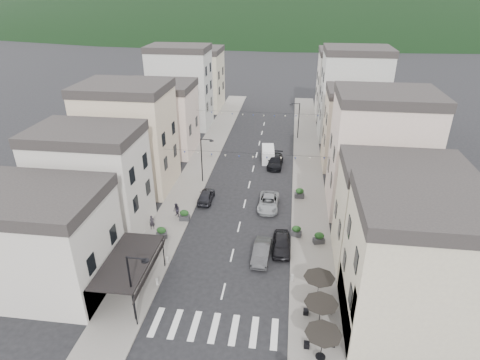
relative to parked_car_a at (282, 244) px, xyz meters
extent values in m
plane|color=black|center=(-4.60, -12.45, -0.73)|extent=(700.00, 700.00, 0.00)
cube|color=slate|center=(-12.10, 19.55, -0.67)|extent=(4.00, 76.00, 0.12)
cube|color=slate|center=(2.90, 19.55, -0.67)|extent=(4.00, 76.00, 0.12)
ellipsoid|color=black|center=(-4.60, 287.55, -0.73)|extent=(640.00, 360.00, 70.00)
cube|color=beige|center=(-20.10, -7.45, 3.27)|extent=(12.00, 8.00, 8.00)
cube|color=#B7AB92|center=(9.90, -8.45, 4.27)|extent=(10.00, 8.00, 10.00)
cube|color=black|center=(-12.10, -7.45, 2.47)|extent=(3.60, 7.50, 0.15)
cube|color=black|center=(-10.30, -7.45, 1.97)|extent=(0.34, 7.50, 0.99)
cylinder|color=black|center=(-10.40, -10.95, 0.87)|extent=(0.10, 0.10, 3.20)
cylinder|color=black|center=(-10.40, -3.95, 0.87)|extent=(0.10, 0.10, 3.20)
cube|color=beige|center=(-19.10, 1.55, 4.27)|extent=(10.00, 7.00, 10.00)
cube|color=#262323|center=(-19.10, 1.55, 9.77)|extent=(10.20, 7.14, 1.00)
cube|color=#C8B696|center=(-19.10, 11.55, 5.27)|extent=(10.00, 8.00, 12.00)
cube|color=#262323|center=(-19.10, 11.55, 11.77)|extent=(10.20, 8.16, 1.00)
cube|color=#C6AFA1|center=(-19.10, 23.55, 4.02)|extent=(10.00, 8.00, 9.50)
cube|color=#262323|center=(-19.10, 23.55, 9.27)|extent=(10.20, 8.16, 1.00)
cube|color=#A7A7A2|center=(-19.10, 35.55, 5.77)|extent=(10.00, 7.00, 13.00)
cube|color=#262323|center=(-19.10, 35.55, 12.77)|extent=(10.20, 7.14, 1.00)
cube|color=#B7AB92|center=(-19.10, 47.55, 4.77)|extent=(10.00, 9.00, 11.00)
cube|color=#262323|center=(-19.10, 47.55, 10.77)|extent=(10.20, 9.18, 1.00)
cube|color=#B7AB92|center=(9.90, -0.45, 3.77)|extent=(10.00, 7.00, 9.00)
cube|color=#262323|center=(9.90, -0.45, 8.77)|extent=(10.20, 7.14, 1.00)
cube|color=#C6AFA1|center=(9.90, 9.55, 5.52)|extent=(10.00, 8.00, 12.50)
cube|color=#262323|center=(9.90, 9.55, 12.27)|extent=(10.20, 8.16, 1.00)
cube|color=#C8B696|center=(9.90, 21.55, 4.27)|extent=(10.00, 7.00, 10.00)
cube|color=#262323|center=(9.90, 21.55, 9.77)|extent=(10.20, 7.14, 1.00)
cube|color=#A7A7A2|center=(9.90, 33.55, 6.02)|extent=(10.00, 8.00, 13.50)
cube|color=#262323|center=(9.90, 33.55, 13.27)|extent=(10.20, 8.16, 1.00)
cube|color=beige|center=(9.90, 45.55, 5.02)|extent=(10.00, 9.00, 11.50)
cube|color=#262323|center=(9.90, 45.55, 11.27)|extent=(10.20, 9.18, 1.00)
cylinder|color=black|center=(3.10, -12.45, 0.54)|extent=(0.06, 0.06, 2.30)
cone|color=black|center=(3.10, -12.45, 1.64)|extent=(2.50, 2.50, 0.55)
cylinder|color=black|center=(3.10, -12.45, -0.24)|extent=(0.70, 0.70, 0.04)
cylinder|color=black|center=(3.10, -9.65, 0.54)|extent=(0.06, 0.06, 2.30)
cone|color=black|center=(3.10, -9.65, 1.64)|extent=(2.50, 2.50, 0.55)
cylinder|color=black|center=(3.10, -9.65, -0.24)|extent=(0.70, 0.70, 0.04)
cylinder|color=black|center=(3.10, -6.85, 0.54)|extent=(0.06, 0.06, 2.30)
cone|color=black|center=(3.10, -6.85, 1.64)|extent=(2.50, 2.50, 0.55)
cylinder|color=black|center=(3.10, -6.85, -0.24)|extent=(0.70, 0.70, 0.04)
cylinder|color=black|center=(-10.70, -10.45, 2.27)|extent=(0.14, 0.14, 6.00)
cylinder|color=black|center=(-10.00, -10.45, 5.17)|extent=(1.40, 0.10, 0.10)
cylinder|color=black|center=(-9.35, -10.45, 5.02)|extent=(0.56, 0.56, 0.08)
cylinder|color=black|center=(-10.70, 13.55, 2.27)|extent=(0.14, 0.14, 6.00)
cylinder|color=black|center=(-10.00, 13.55, 5.17)|extent=(1.40, 0.10, 0.10)
cylinder|color=black|center=(-9.35, 13.55, 5.02)|extent=(0.56, 0.56, 0.08)
cylinder|color=black|center=(1.50, 31.55, 2.27)|extent=(0.14, 0.14, 6.00)
cylinder|color=black|center=(0.80, 31.55, 5.17)|extent=(1.40, 0.10, 0.10)
cylinder|color=black|center=(0.15, 31.55, 5.02)|extent=(0.56, 0.56, 0.08)
cylinder|color=gray|center=(-10.30, -6.45, -0.31)|extent=(0.26, 0.26, 0.60)
cylinder|color=gray|center=(-10.30, -3.45, -0.31)|extent=(0.26, 0.26, 0.60)
cylinder|color=gray|center=(1.10, -4.45, -0.31)|extent=(0.26, 0.26, 0.60)
cylinder|color=black|center=(-4.60, 9.55, 5.27)|extent=(19.00, 0.02, 0.02)
cone|color=beige|center=(-13.31, 9.55, 5.08)|extent=(0.28, 0.28, 0.24)
cone|color=navy|center=(-11.72, 9.55, 4.99)|extent=(0.28, 0.28, 0.24)
cone|color=beige|center=(-10.14, 9.55, 4.91)|extent=(0.28, 0.28, 0.24)
cone|color=navy|center=(-8.56, 9.55, 4.85)|extent=(0.28, 0.28, 0.24)
cone|color=beige|center=(-6.97, 9.55, 4.80)|extent=(0.28, 0.28, 0.24)
cone|color=navy|center=(-5.39, 9.55, 4.78)|extent=(0.28, 0.28, 0.24)
cone|color=beige|center=(-3.81, 9.55, 4.78)|extent=(0.28, 0.28, 0.24)
cone|color=navy|center=(-2.22, 9.55, 4.80)|extent=(0.28, 0.28, 0.24)
cone|color=beige|center=(-0.64, 9.55, 4.85)|extent=(0.28, 0.28, 0.24)
cone|color=navy|center=(0.94, 9.55, 4.91)|extent=(0.28, 0.28, 0.24)
cone|color=beige|center=(2.53, 9.55, 4.99)|extent=(0.28, 0.28, 0.24)
cone|color=navy|center=(4.11, 9.55, 5.08)|extent=(0.28, 0.28, 0.24)
cylinder|color=black|center=(-4.60, 25.55, 5.27)|extent=(19.00, 0.02, 0.02)
cone|color=beige|center=(-13.31, 25.55, 5.08)|extent=(0.28, 0.28, 0.24)
cone|color=navy|center=(-11.72, 25.55, 4.99)|extent=(0.28, 0.28, 0.24)
cone|color=beige|center=(-10.14, 25.55, 4.91)|extent=(0.28, 0.28, 0.24)
cone|color=navy|center=(-8.56, 25.55, 4.85)|extent=(0.28, 0.28, 0.24)
cone|color=beige|center=(-6.97, 25.55, 4.80)|extent=(0.28, 0.28, 0.24)
cone|color=navy|center=(-5.39, 25.55, 4.78)|extent=(0.28, 0.28, 0.24)
cone|color=beige|center=(-3.81, 25.55, 4.78)|extent=(0.28, 0.28, 0.24)
cone|color=navy|center=(-2.22, 25.55, 4.80)|extent=(0.28, 0.28, 0.24)
cone|color=beige|center=(-0.64, 25.55, 4.85)|extent=(0.28, 0.28, 0.24)
cone|color=navy|center=(0.94, 25.55, 4.91)|extent=(0.28, 0.28, 0.24)
cone|color=beige|center=(2.53, 25.55, 4.99)|extent=(0.28, 0.28, 0.24)
cone|color=navy|center=(4.11, 25.55, 5.08)|extent=(0.28, 0.28, 0.24)
imported|color=black|center=(0.00, 0.00, 0.00)|extent=(1.87, 4.35, 1.47)
imported|color=#323234|center=(-1.80, -1.50, -0.02)|extent=(1.74, 4.40, 1.43)
imported|color=gray|center=(-1.80, 8.03, -0.05)|extent=(2.36, 4.97, 1.37)
imported|color=black|center=(-1.61, 19.87, -0.01)|extent=(2.22, 5.04, 1.44)
imported|color=black|center=(-9.20, 8.62, -0.04)|extent=(1.69, 4.10, 1.39)
cube|color=silver|center=(-2.80, 21.86, 0.17)|extent=(2.09, 4.46, 1.80)
cube|color=silver|center=(-2.75, 21.33, 1.12)|extent=(1.92, 3.02, 0.45)
cylinder|color=black|center=(-3.37, 20.18, -0.42)|extent=(0.28, 0.65, 0.63)
cylinder|color=black|center=(-1.94, 20.31, -0.42)|extent=(0.28, 0.65, 0.63)
cylinder|color=black|center=(-3.66, 23.42, -0.42)|extent=(0.28, 0.65, 0.63)
cylinder|color=black|center=(-2.23, 23.54, -0.42)|extent=(0.28, 0.65, 0.63)
imported|color=black|center=(-13.49, 1.85, 0.16)|extent=(0.67, 0.60, 1.54)
imported|color=#25212C|center=(-11.62, 4.54, 0.20)|extent=(1.00, 0.98, 1.63)
cube|color=#313134|center=(-12.04, 0.40, -0.34)|extent=(1.23, 0.95, 0.55)
ellipsoid|color=black|center=(-12.04, 0.40, 0.26)|extent=(0.96, 0.61, 0.70)
cube|color=#2B2C2E|center=(-10.60, 3.96, -0.34)|extent=(1.16, 0.71, 0.55)
ellipsoid|color=black|center=(-10.60, 3.96, 0.28)|extent=(0.98, 0.62, 0.71)
cube|color=#2C2C2E|center=(3.62, 1.50, -0.34)|extent=(1.22, 0.89, 0.55)
ellipsoid|color=black|center=(3.62, 1.50, 0.26)|extent=(0.96, 0.61, 0.70)
cube|color=#323235|center=(1.40, 2.47, -0.35)|extent=(1.16, 0.80, 0.53)
ellipsoid|color=black|center=(1.40, 2.47, 0.23)|extent=(0.93, 0.59, 0.67)
cube|color=#333336|center=(1.74, 10.70, -0.34)|extent=(1.16, 0.70, 0.55)
ellipsoid|color=black|center=(1.74, 10.70, 0.27)|extent=(0.98, 0.62, 0.71)
camera|label=1|loc=(0.17, -32.04, 22.44)|focal=30.00mm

